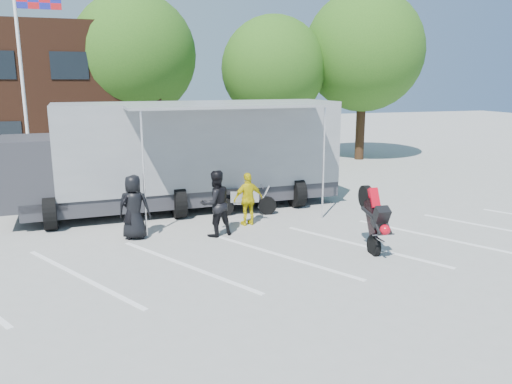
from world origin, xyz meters
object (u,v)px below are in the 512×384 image
parked_motorcycle (246,215)px  spectator_leather_a (134,207)px  tree_mid (273,69)px  flagpole (28,61)px  spectator_hivis (248,199)px  stunt_bike_rider (364,247)px  tree_right (364,51)px  tree_left (134,55)px  transporter_truck (188,208)px  spectator_leather_c (216,203)px  spectator_leather_b (132,211)px

parked_motorcycle → spectator_leather_a: size_ratio=1.13×
tree_mid → parked_motorcycle: size_ratio=3.74×
flagpole → spectator_hivis: 9.89m
tree_mid → stunt_bike_rider: bearing=-99.7°
flagpole → tree_right: (16.24, 4.50, 0.82)m
tree_left → transporter_truck: size_ratio=0.75×
transporter_truck → spectator_leather_a: 3.64m
parked_motorcycle → flagpole: bearing=65.2°
tree_mid → flagpole: bearing=-156.0°
tree_mid → tree_right: size_ratio=0.84×
tree_mid → spectator_hivis: size_ratio=4.71×
tree_right → spectator_hivis: size_ratio=5.59×
tree_right → tree_mid: bearing=174.3°
tree_right → spectator_leather_c: tree_right is taller
flagpole → spectator_leather_a: flagpole is taller
flagpole → spectator_leather_a: 8.26m
parked_motorcycle → spectator_leather_c: spectator_leather_c is taller
tree_right → stunt_bike_rider: (-7.42, -13.62, -5.88)m
stunt_bike_rider → tree_right: bearing=66.6°
parked_motorcycle → stunt_bike_rider: 4.59m
flagpole → stunt_bike_rider: size_ratio=4.26×
transporter_truck → spectator_hivis: transporter_truck is taller
spectator_leather_a → stunt_bike_rider: bearing=173.9°
tree_left → spectator_leather_c: size_ratio=4.54×
tree_left → spectator_leather_a: (-1.19, -12.46, -4.65)m
transporter_truck → spectator_leather_a: bearing=-127.0°
flagpole → spectator_leather_b: flagpole is taller
tree_left → spectator_leather_b: (-1.25, -12.47, -4.76)m
tree_right → spectator_leather_a: size_ratio=5.00×
flagpole → spectator_leather_b: bearing=-65.2°
spectator_leather_c → spectator_hivis: (1.20, 0.76, -0.14)m
tree_mid → spectator_leather_b: (-8.25, -11.47, -4.14)m
tree_left → tree_mid: 7.10m
spectator_hivis → flagpole: bearing=-51.6°
spectator_hivis → spectator_leather_c: bearing=24.3°
tree_left → spectator_hivis: 13.23m
spectator_leather_c → tree_left: bearing=-100.5°
transporter_truck → spectator_leather_c: 3.48m
spectator_leather_b → spectator_hivis: spectator_hivis is taller
tree_mid → spectator_leather_c: size_ratio=4.04×
spectator_leather_b → spectator_leather_c: spectator_leather_c is taller
flagpole → spectator_leather_b: 8.30m
flagpole → tree_left: (4.24, 6.00, 0.51)m
spectator_leather_b → spectator_hivis: bearing=163.9°
tree_right → spectator_leather_a: bearing=-140.3°
flagpole → tree_mid: size_ratio=1.04×
tree_left → parked_motorcycle: 12.60m
spectator_leather_c → flagpole: bearing=-67.6°
stunt_bike_rider → spectator_leather_a: 6.42m
tree_right → spectator_leather_c: (-10.96, -11.40, -4.93)m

